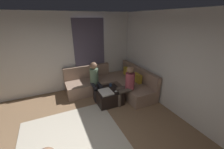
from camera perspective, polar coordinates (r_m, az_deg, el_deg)
The scene contains 11 objects.
wall_back at distance 3.82m, azimuth 29.41°, elevation 1.72°, with size 6.00×0.12×2.70m, color silver.
wall_left at distance 5.11m, azimuth -23.62°, elevation 7.32°, with size 0.12×6.00×2.70m, color silver.
curtain_panel at distance 5.22m, azimuth -9.02°, elevation 8.05°, with size 0.06×1.10×2.50m, color #595166.
area_rug at distance 3.36m, azimuth -15.12°, elevation -26.83°, with size 2.60×2.20×0.01m, color beige.
sectional_couch at distance 5.07m, azimuth 0.38°, elevation -3.77°, with size 2.10×2.55×0.87m.
ottoman at distance 4.45m, azimuth -1.53°, elevation -8.80°, with size 0.76×0.76×0.42m, color black.
folded_blanket at distance 4.22m, azimuth -2.52°, elevation -7.11°, with size 0.44×0.36×0.04m, color white.
coffee_mug at distance 4.57m, azimuth -0.60°, elevation -4.25°, with size 0.08×0.08×0.10m, color #334C72.
game_remote at distance 4.28m, azimuth 2.13°, elevation -6.73°, with size 0.05×0.15×0.02m, color white.
person_on_couch_back at distance 4.24m, azimuth 6.17°, elevation -3.73°, with size 0.30×0.60×1.20m.
person_on_couch_side at distance 4.55m, azimuth -6.88°, elevation -1.87°, with size 0.60×0.30×1.20m.
Camera 1 is at (2.04, -0.08, 2.50)m, focal length 22.40 mm.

